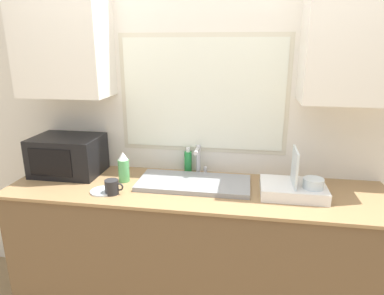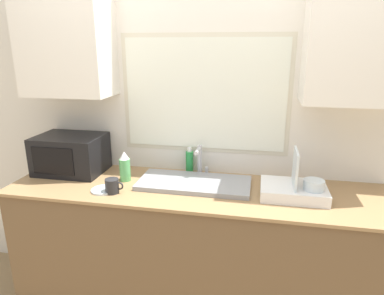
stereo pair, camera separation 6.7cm
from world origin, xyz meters
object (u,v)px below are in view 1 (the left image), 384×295
(soap_bottle, at_px, (188,161))
(mug_near_sink, at_px, (112,187))
(faucet, at_px, (199,158))
(dish_rack, at_px, (295,187))
(spray_bottle, at_px, (124,167))
(microwave, at_px, (68,155))

(soap_bottle, xyz_separation_m, mug_near_sink, (-0.40, -0.44, -0.04))
(faucet, xyz_separation_m, dish_rack, (0.63, -0.23, -0.08))
(spray_bottle, distance_m, soap_bottle, 0.46)
(faucet, bearing_deg, soap_bottle, 150.23)
(spray_bottle, height_order, mug_near_sink, spray_bottle)
(dish_rack, bearing_deg, faucet, 159.71)
(spray_bottle, relative_size, mug_near_sink, 1.76)
(faucet, bearing_deg, dish_rack, -20.29)
(soap_bottle, bearing_deg, microwave, -169.68)
(dish_rack, bearing_deg, spray_bottle, 177.77)
(faucet, distance_m, mug_near_sink, 0.63)
(microwave, relative_size, mug_near_sink, 3.96)
(dish_rack, bearing_deg, soap_bottle, 158.52)
(soap_bottle, relative_size, mug_near_sink, 1.60)
(soap_bottle, distance_m, mug_near_sink, 0.60)
(faucet, xyz_separation_m, soap_bottle, (-0.08, 0.05, -0.04))
(microwave, distance_m, mug_near_sink, 0.54)
(mug_near_sink, bearing_deg, spray_bottle, 89.71)
(mug_near_sink, bearing_deg, faucet, 39.65)
(microwave, distance_m, spray_bottle, 0.45)
(dish_rack, height_order, soap_bottle, dish_rack)
(microwave, bearing_deg, faucet, 6.49)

